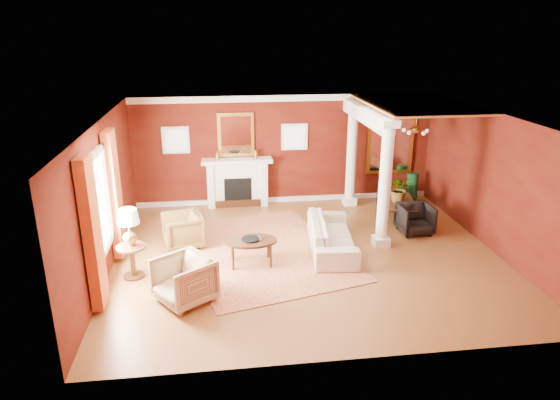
{
  "coord_description": "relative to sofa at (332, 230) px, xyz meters",
  "views": [
    {
      "loc": [
        -1.8,
        -9.4,
        4.61
      ],
      "look_at": [
        -0.54,
        0.34,
        1.15
      ],
      "focal_mm": 32.0,
      "sensor_mm": 36.0,
      "label": 1
    }
  ],
  "objects": [
    {
      "name": "left_window",
      "position": [
        -4.46,
        -0.83,
        0.98
      ],
      "size": [
        0.21,
        2.55,
        2.6
      ],
      "color": "white",
      "rests_on": "room_shell"
    },
    {
      "name": "dining_mirror",
      "position": [
        2.33,
        3.22,
        1.1
      ],
      "size": [
        1.3,
        0.07,
        1.7
      ],
      "color": "gold",
      "rests_on": "room_shell"
    },
    {
      "name": "sofa",
      "position": [
        0.0,
        0.0,
        0.0
      ],
      "size": [
        0.91,
        2.34,
        0.89
      ],
      "primitive_type": "imported",
      "rotation": [
        0.0,
        0.0,
        1.46
      ],
      "color": "beige",
      "rests_on": "ground"
    },
    {
      "name": "column_back",
      "position": [
        1.13,
        2.77,
        0.98
      ],
      "size": [
        0.36,
        0.36,
        2.8
      ],
      "color": "white",
      "rests_on": "ground"
    },
    {
      "name": "dining_chair_near",
      "position": [
        2.14,
        0.66,
        -0.07
      ],
      "size": [
        0.76,
        0.71,
        0.76
      ],
      "primitive_type": "imported",
      "rotation": [
        0.0,
        0.0,
        0.04
      ],
      "color": "black",
      "rests_on": "ground"
    },
    {
      "name": "coffee_table",
      "position": [
        -1.78,
        -0.48,
        0.05
      ],
      "size": [
        1.07,
        1.07,
        0.54
      ],
      "rotation": [
        0.0,
        0.0,
        0.07
      ],
      "color": "black",
      "rests_on": "ground"
    },
    {
      "name": "overmantel_mirror",
      "position": [
        -1.87,
        3.22,
        1.45
      ],
      "size": [
        0.95,
        0.07,
        1.15
      ],
      "color": "gold",
      "rests_on": "fireplace"
    },
    {
      "name": "armchair_leopard",
      "position": [
        -3.19,
        0.57,
        -0.03
      ],
      "size": [
        0.92,
        0.96,
        0.83
      ],
      "primitive_type": "imported",
      "rotation": [
        0.0,
        0.0,
        -1.34
      ],
      "color": "black",
      "rests_on": "ground"
    },
    {
      "name": "amber_ceiling",
      "position": [
        2.28,
        1.52,
        2.42
      ],
      "size": [
        2.3,
        3.4,
        0.04
      ],
      "primitive_type": "cube",
      "color": "#D38A3E",
      "rests_on": "room_shell"
    },
    {
      "name": "ground",
      "position": [
        -0.57,
        -0.23,
        -0.45
      ],
      "size": [
        8.0,
        8.0,
        0.0
      ],
      "primitive_type": "plane",
      "color": "brown",
      "rests_on": "ground"
    },
    {
      "name": "fireplace",
      "position": [
        -1.87,
        3.09,
        0.2
      ],
      "size": [
        1.85,
        0.42,
        1.29
      ],
      "color": "white",
      "rests_on": "ground"
    },
    {
      "name": "green_urn",
      "position": [
        2.88,
        2.77,
        -0.12
      ],
      "size": [
        0.34,
        0.34,
        0.82
      ],
      "color": "#133B1A",
      "rests_on": "ground"
    },
    {
      "name": "room_shell",
      "position": [
        -0.57,
        -0.23,
        1.57
      ],
      "size": [
        8.04,
        7.04,
        2.92
      ],
      "color": "#521C0B",
      "rests_on": "ground"
    },
    {
      "name": "crown_trim",
      "position": [
        -0.57,
        3.23,
        2.37
      ],
      "size": [
        8.0,
        0.08,
        0.16
      ],
      "primitive_type": "cube",
      "color": "white",
      "rests_on": "room_shell"
    },
    {
      "name": "chandelier",
      "position": [
        2.33,
        1.57,
        1.8
      ],
      "size": [
        0.6,
        0.62,
        0.75
      ],
      "color": "#A97635",
      "rests_on": "room_shell"
    },
    {
      "name": "column_front",
      "position": [
        1.13,
        0.07,
        0.98
      ],
      "size": [
        0.36,
        0.36,
        2.8
      ],
      "color": "white",
      "rests_on": "ground"
    },
    {
      "name": "flank_window_left",
      "position": [
        -3.42,
        3.23,
        1.35
      ],
      "size": [
        0.7,
        0.07,
        0.7
      ],
      "color": "white",
      "rests_on": "room_shell"
    },
    {
      "name": "base_trim",
      "position": [
        -0.57,
        3.23,
        -0.39
      ],
      "size": [
        8.0,
        0.08,
        0.12
      ],
      "primitive_type": "cube",
      "color": "white",
      "rests_on": "ground"
    },
    {
      "name": "header_beam",
      "position": [
        1.13,
        1.67,
        2.17
      ],
      "size": [
        0.3,
        3.2,
        0.32
      ],
      "primitive_type": "cube",
      "color": "white",
      "rests_on": "column_front"
    },
    {
      "name": "potted_plant",
      "position": [
        2.02,
        1.48,
        0.59
      ],
      "size": [
        0.79,
        0.83,
        0.52
      ],
      "primitive_type": "imported",
      "rotation": [
        0.0,
        0.0,
        -0.35
      ],
      "color": "#26591E",
      "rests_on": "dining_table"
    },
    {
      "name": "coffee_book",
      "position": [
        -1.73,
        -0.45,
        0.19
      ],
      "size": [
        0.15,
        0.03,
        0.21
      ],
      "primitive_type": "imported",
      "rotation": [
        0.0,
        0.0,
        0.11
      ],
      "color": "black",
      "rests_on": "coffee_table"
    },
    {
      "name": "side_table",
      "position": [
        -4.07,
        -0.72,
        0.48
      ],
      "size": [
        0.56,
        0.56,
        1.39
      ],
      "rotation": [
        0.0,
        0.0,
        0.31
      ],
      "color": "black",
      "rests_on": "ground"
    },
    {
      "name": "armchair_stripe",
      "position": [
        -3.04,
        -1.77,
        0.01
      ],
      "size": [
        1.18,
        1.19,
        0.9
      ],
      "primitive_type": "imported",
      "rotation": [
        0.0,
        0.0,
        -0.95
      ],
      "color": "tan",
      "rests_on": "ground"
    },
    {
      "name": "dining_table",
      "position": [
        2.05,
        1.51,
        -0.06
      ],
      "size": [
        0.75,
        1.46,
        0.78
      ],
      "primitive_type": "imported",
      "rotation": [
        0.0,
        0.0,
        1.38
      ],
      "color": "black",
      "rests_on": "ground"
    },
    {
      "name": "rug",
      "position": [
        -1.5,
        0.08,
        -0.44
      ],
      "size": [
        4.09,
        4.84,
        0.02
      ],
      "primitive_type": "cube",
      "rotation": [
        0.0,
        0.0,
        0.25
      ],
      "color": "maroon",
      "rests_on": "ground"
    },
    {
      "name": "flank_window_right",
      "position": [
        -0.32,
        3.23,
        1.35
      ],
      "size": [
        0.7,
        0.07,
        0.7
      ],
      "color": "white",
      "rests_on": "room_shell"
    },
    {
      "name": "dining_chair_far",
      "position": [
        2.13,
        2.46,
        -0.12
      ],
      "size": [
        0.78,
        0.75,
        0.65
      ],
      "primitive_type": "imported",
      "rotation": [
        0.0,
        0.0,
        2.84
      ],
      "color": "black",
      "rests_on": "ground"
    }
  ]
}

